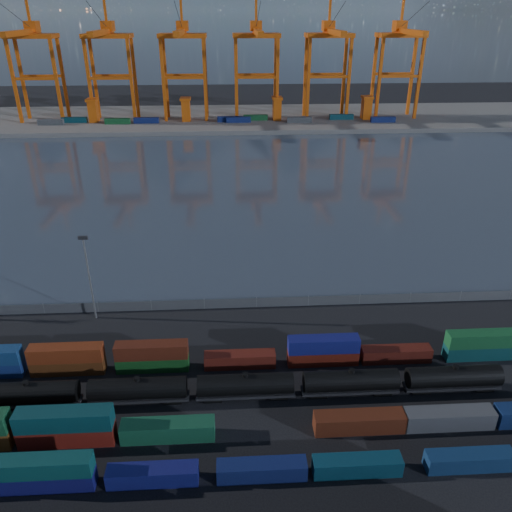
{
  "coord_description": "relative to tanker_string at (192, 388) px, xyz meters",
  "views": [
    {
      "loc": [
        -4.7,
        -53.55,
        51.31
      ],
      "look_at": [
        0.0,
        30.0,
        10.0
      ],
      "focal_mm": 35.0,
      "sensor_mm": 36.0,
      "label": 1
    }
  ],
  "objects": [
    {
      "name": "tanker_string",
      "position": [
        0.0,
        0.0,
        0.0
      ],
      "size": [
        91.96,
        3.11,
        4.45
      ],
      "color": "black",
      "rests_on": "ground"
    },
    {
      "name": "waterfront_fence",
      "position": [
        10.8,
        24.81,
        -1.23
      ],
      "size": [
        160.12,
        0.12,
        2.2
      ],
      "color": "#595B5E",
      "rests_on": "ground"
    },
    {
      "name": "ground",
      "position": [
        10.8,
        -3.19,
        -2.23
      ],
      "size": [
        700.0,
        700.0,
        0.0
      ],
      "primitive_type": "plane",
      "color": "black",
      "rests_on": "ground"
    },
    {
      "name": "container_row_south",
      "position": [
        -6.44,
        -14.09,
        -0.5
      ],
      "size": [
        125.47,
        2.23,
        4.75
      ],
      "color": "#44484A",
      "rests_on": "ground"
    },
    {
      "name": "container_row_mid",
      "position": [
        4.04,
        -7.12,
        -0.44
      ],
      "size": [
        141.62,
        2.52,
        5.37
      ],
      "color": "#424447",
      "rests_on": "ground"
    },
    {
      "name": "far_quay",
      "position": [
        10.8,
        206.81,
        -1.23
      ],
      "size": [
        700.0,
        70.0,
        2.0
      ],
      "primitive_type": "cube",
      "color": "#514F4C",
      "rests_on": "ground"
    },
    {
      "name": "gantry_cranes",
      "position": [
        3.3,
        200.26,
        33.72
      ],
      "size": [
        197.56,
        43.31,
        58.65
      ],
      "color": "#CE530E",
      "rests_on": "ground"
    },
    {
      "name": "straddle_carriers",
      "position": [
        8.3,
        196.81,
        5.59
      ],
      "size": [
        140.0,
        7.0,
        11.1
      ],
      "color": "#CE530E",
      "rests_on": "far_quay"
    },
    {
      "name": "harbor_water",
      "position": [
        10.8,
        101.81,
        -2.22
      ],
      "size": [
        700.0,
        700.0,
        0.0
      ],
      "primitive_type": "plane",
      "color": "#343E4B",
      "rests_on": "ground"
    },
    {
      "name": "quay_containers",
      "position": [
        -0.2,
        192.27,
        1.07
      ],
      "size": [
        172.58,
        10.99,
        2.6
      ],
      "color": "navy",
      "rests_on": "far_quay"
    },
    {
      "name": "yard_light_mast",
      "position": [
        -19.2,
        22.81,
        7.07
      ],
      "size": [
        1.6,
        0.4,
        16.6
      ],
      "color": "slate",
      "rests_on": "ground"
    },
    {
      "name": "container_row_north",
      "position": [
        14.07,
        7.34,
        -0.23
      ],
      "size": [
        140.1,
        2.3,
        4.91
      ],
      "color": "navy",
      "rests_on": "ground"
    }
  ]
}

